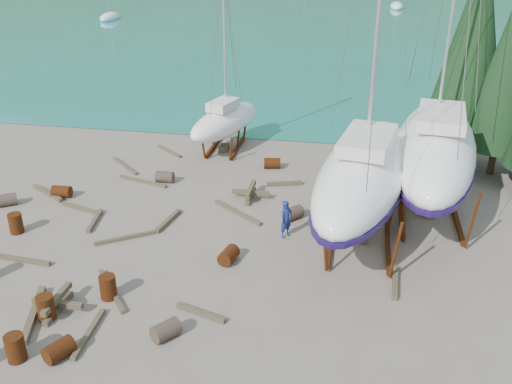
% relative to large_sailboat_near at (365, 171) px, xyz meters
% --- Properties ---
extents(ground, '(600.00, 600.00, 0.00)m').
position_rel_large_sailboat_near_xyz_m(ground, '(-5.87, -4.15, -2.87)').
color(ground, '#6B5F54').
rests_on(ground, ground).
extents(cypress_near_right, '(3.60, 3.60, 10.00)m').
position_rel_large_sailboat_near_xyz_m(cypress_near_right, '(6.63, 7.85, 2.92)').
color(cypress_near_right, black).
rests_on(cypress_near_right, ground).
extents(cypress_back_left, '(4.14, 4.14, 11.50)m').
position_rel_large_sailboat_near_xyz_m(cypress_back_left, '(5.13, 9.85, 3.79)').
color(cypress_back_left, black).
rests_on(cypress_back_left, ground).
extents(moored_boat_left, '(2.00, 5.00, 6.05)m').
position_rel_large_sailboat_near_xyz_m(moored_boat_left, '(-35.87, 55.85, -2.49)').
color(moored_boat_left, white).
rests_on(moored_boat_left, ground).
extents(moored_boat_mid, '(2.00, 5.00, 6.05)m').
position_rel_large_sailboat_near_xyz_m(moored_boat_mid, '(4.13, 75.85, -2.49)').
color(moored_boat_mid, white).
rests_on(moored_boat_mid, ground).
extents(large_sailboat_near, '(5.24, 11.73, 17.84)m').
position_rel_large_sailboat_near_xyz_m(large_sailboat_near, '(0.00, 0.00, 0.00)').
color(large_sailboat_near, white).
rests_on(large_sailboat_near, ground).
extents(large_sailboat_far, '(4.75, 12.09, 18.62)m').
position_rel_large_sailboat_near_xyz_m(large_sailboat_far, '(2.99, 2.88, 0.17)').
color(large_sailboat_far, white).
rests_on(large_sailboat_far, ground).
extents(small_sailboat_shore, '(3.89, 6.83, 10.43)m').
position_rel_large_sailboat_near_xyz_m(small_sailboat_shore, '(-7.99, 8.91, -1.15)').
color(small_sailboat_shore, white).
rests_on(small_sailboat_shore, ground).
extents(worker, '(0.67, 0.72, 1.65)m').
position_rel_large_sailboat_near_xyz_m(worker, '(-3.05, -0.82, -2.05)').
color(worker, navy).
rests_on(worker, ground).
extents(drum_1, '(1.00, 1.05, 0.58)m').
position_rel_large_sailboat_near_xyz_m(drum_1, '(-5.87, -8.00, -2.58)').
color(drum_1, '#2D2823').
rests_on(drum_1, ground).
extents(drum_2, '(0.91, 0.62, 0.58)m').
position_rel_large_sailboat_near_xyz_m(drum_2, '(-14.20, 1.02, -2.58)').
color(drum_2, '#55250E').
rests_on(drum_2, ground).
extents(drum_3, '(0.58, 0.58, 0.88)m').
position_rel_large_sailboat_near_xyz_m(drum_3, '(-9.96, -9.79, -2.43)').
color(drum_3, '#55250E').
rests_on(drum_3, ground).
extents(drum_4, '(0.96, 0.72, 0.58)m').
position_rel_large_sailboat_near_xyz_m(drum_4, '(-4.81, 6.49, -2.58)').
color(drum_4, '#55250E').
rests_on(drum_4, ground).
extents(drum_6, '(0.75, 0.98, 0.58)m').
position_rel_large_sailboat_near_xyz_m(drum_6, '(-4.96, -3.22, -2.58)').
color(drum_6, '#55250E').
rests_on(drum_6, ground).
extents(drum_8, '(0.58, 0.58, 0.88)m').
position_rel_large_sailboat_near_xyz_m(drum_8, '(-14.37, -2.59, -2.43)').
color(drum_8, '#55250E').
rests_on(drum_8, ground).
extents(drum_9, '(0.89, 0.60, 0.58)m').
position_rel_large_sailboat_near_xyz_m(drum_9, '(-9.89, 3.63, -2.58)').
color(drum_9, '#2D2823').
rests_on(drum_9, ground).
extents(drum_10, '(0.58, 0.58, 0.88)m').
position_rel_large_sailboat_near_xyz_m(drum_10, '(-10.08, -7.80, -2.43)').
color(drum_10, '#55250E').
rests_on(drum_10, ground).
extents(drum_11, '(1.01, 1.04, 0.58)m').
position_rel_large_sailboat_near_xyz_m(drum_11, '(-2.95, 0.82, -2.58)').
color(drum_11, '#2D2823').
rests_on(drum_11, ground).
extents(drum_12, '(0.93, 1.05, 0.58)m').
position_rel_large_sailboat_near_xyz_m(drum_12, '(-8.74, -9.47, -2.58)').
color(drum_12, '#55250E').
rests_on(drum_12, ground).
extents(drum_14, '(0.58, 0.58, 0.88)m').
position_rel_large_sailboat_near_xyz_m(drum_14, '(-8.56, -6.30, -2.43)').
color(drum_14, '#55250E').
rests_on(drum_14, ground).
extents(drum_15, '(1.05, 0.98, 0.58)m').
position_rel_large_sailboat_near_xyz_m(drum_15, '(-16.27, -0.30, -2.58)').
color(drum_15, '#2D2823').
rests_on(drum_15, ground).
extents(timber_0, '(2.22, 2.09, 0.14)m').
position_rel_large_sailboat_near_xyz_m(timber_0, '(-12.72, 5.20, -2.80)').
color(timber_0, brown).
rests_on(timber_0, ground).
extents(timber_1, '(0.31, 2.11, 0.19)m').
position_rel_large_sailboat_near_xyz_m(timber_1, '(1.36, -3.62, -2.78)').
color(timber_1, brown).
rests_on(timber_1, ground).
extents(timber_2, '(2.23, 1.49, 0.19)m').
position_rel_large_sailboat_near_xyz_m(timber_2, '(-15.02, 1.13, -2.78)').
color(timber_2, brown).
rests_on(timber_2, ground).
extents(timber_3, '(1.96, 2.36, 0.15)m').
position_rel_large_sailboat_near_xyz_m(timber_3, '(-8.60, -5.99, -2.80)').
color(timber_3, brown).
rests_on(timber_3, ground).
extents(timber_4, '(0.50, 2.03, 0.17)m').
position_rel_large_sailboat_near_xyz_m(timber_4, '(-11.51, -1.14, -2.79)').
color(timber_4, brown).
rests_on(timber_4, ground).
extents(timber_5, '(0.29, 2.45, 0.16)m').
position_rel_large_sailboat_near_xyz_m(timber_5, '(-8.33, -8.37, -2.79)').
color(timber_5, brown).
rests_on(timber_5, ground).
extents(timber_6, '(1.76, 0.70, 0.19)m').
position_rel_large_sailboat_near_xyz_m(timber_6, '(-3.85, 4.38, -2.78)').
color(timber_6, brown).
rests_on(timber_6, ground).
extents(timber_7, '(1.85, 0.74, 0.17)m').
position_rel_large_sailboat_near_xyz_m(timber_7, '(-5.11, -6.67, -2.79)').
color(timber_7, brown).
rests_on(timber_7, ground).
extents(timber_8, '(0.53, 2.13, 0.19)m').
position_rel_large_sailboat_near_xyz_m(timber_8, '(-8.31, -0.57, -2.78)').
color(timber_8, brown).
rests_on(timber_8, ground).
extents(timber_9, '(1.90, 1.58, 0.15)m').
position_rel_large_sailboat_near_xyz_m(timber_9, '(-11.04, 7.73, -2.80)').
color(timber_9, brown).
rests_on(timber_9, ground).
extents(timber_10, '(2.57, 2.03, 0.16)m').
position_rel_large_sailboat_near_xyz_m(timber_10, '(-5.49, 0.82, -2.79)').
color(timber_10, brown).
rests_on(timber_10, ground).
extents(timber_11, '(2.23, 1.60, 0.15)m').
position_rel_large_sailboat_near_xyz_m(timber_11, '(-9.58, -2.30, -2.80)').
color(timber_11, brown).
rests_on(timber_11, ground).
extents(timber_12, '(2.44, 0.35, 0.17)m').
position_rel_large_sailboat_near_xyz_m(timber_12, '(-12.86, -4.70, -2.79)').
color(timber_12, brown).
rests_on(timber_12, ground).
extents(timber_15, '(2.78, 0.95, 0.15)m').
position_rel_large_sailboat_near_xyz_m(timber_15, '(-10.99, 3.36, -2.80)').
color(timber_15, brown).
rests_on(timber_15, ground).
extents(timber_16, '(1.17, 2.94, 0.23)m').
position_rel_large_sailboat_near_xyz_m(timber_16, '(-10.57, -7.82, -2.76)').
color(timber_16, brown).
rests_on(timber_16, ground).
extents(timber_17, '(2.27, 0.82, 0.16)m').
position_rel_large_sailboat_near_xyz_m(timber_17, '(-12.63, -0.11, -2.79)').
color(timber_17, brown).
rests_on(timber_17, ground).
extents(timber_pile_fore, '(1.80, 1.80, 0.60)m').
position_rel_large_sailboat_near_xyz_m(timber_pile_fore, '(-9.93, -7.35, -2.57)').
color(timber_pile_fore, brown).
rests_on(timber_pile_fore, ground).
extents(timber_pile_aft, '(1.80, 1.80, 0.60)m').
position_rel_large_sailboat_near_xyz_m(timber_pile_aft, '(-5.22, 2.56, -2.57)').
color(timber_pile_aft, brown).
rests_on(timber_pile_aft, ground).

